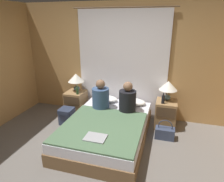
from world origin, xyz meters
TOP-DOWN VIEW (x-y plane):
  - ground_plane at (0.00, 0.00)m, footprint 16.00×16.00m
  - wall_back at (0.00, 1.97)m, footprint 4.75×0.06m
  - curtain_panel at (0.00, 1.90)m, footprint 2.18×0.02m
  - bed at (0.00, 0.81)m, footprint 1.41×2.07m
  - nightstand_left at (-1.02, 1.60)m, footprint 0.41×0.47m
  - nightstand_right at (1.02, 1.60)m, footprint 0.41×0.47m
  - lamp_left at (-1.02, 1.68)m, footprint 0.37×0.37m
  - lamp_right at (1.02, 1.68)m, footprint 0.37×0.37m
  - pillow_left at (-0.31, 1.64)m, footprint 0.56×0.35m
  - pillow_right at (0.31, 1.64)m, footprint 0.56×0.35m
  - blanket_on_bed at (0.00, 0.52)m, footprint 1.35×1.42m
  - person_left_in_bed at (-0.28, 1.26)m, footprint 0.35×0.35m
  - person_right_in_bed at (0.28, 1.26)m, footprint 0.33×0.33m
  - beer_bottle_on_left_stand at (-0.90, 1.47)m, footprint 0.06×0.06m
  - beer_bottle_on_right_stand at (0.95, 1.47)m, footprint 0.06×0.06m
  - laptop_on_bed at (0.03, 0.14)m, footprint 0.33×0.25m
  - backpack_on_floor at (-1.01, 1.12)m, footprint 0.28×0.29m
  - handbag_on_floor at (1.04, 1.13)m, footprint 0.36×0.19m

SIDE VIEW (x-z plane):
  - ground_plane at x=0.00m, z-range 0.00..0.00m
  - handbag_on_floor at x=1.04m, z-range -0.08..0.31m
  - bed at x=0.00m, z-range 0.00..0.40m
  - backpack_on_floor at x=-1.01m, z-range 0.02..0.38m
  - nightstand_left at x=-1.02m, z-range 0.00..0.57m
  - nightstand_right at x=1.02m, z-range 0.00..0.57m
  - blanket_on_bed at x=0.00m, z-range 0.40..0.43m
  - laptop_on_bed at x=0.03m, z-range 0.43..0.45m
  - pillow_left at x=-0.31m, z-range 0.40..0.52m
  - pillow_right at x=0.31m, z-range 0.40..0.52m
  - beer_bottle_on_left_stand at x=-0.90m, z-range 0.54..0.75m
  - person_left_in_bed at x=-0.28m, z-range 0.34..0.95m
  - person_right_in_bed at x=0.28m, z-range 0.34..0.96m
  - beer_bottle_on_right_stand at x=0.95m, z-range 0.54..0.77m
  - lamp_left at x=-1.02m, z-range 0.66..1.06m
  - lamp_right at x=1.02m, z-range 0.66..1.06m
  - curtain_panel at x=0.00m, z-range 0.00..2.37m
  - wall_back at x=0.00m, z-range 0.00..2.50m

